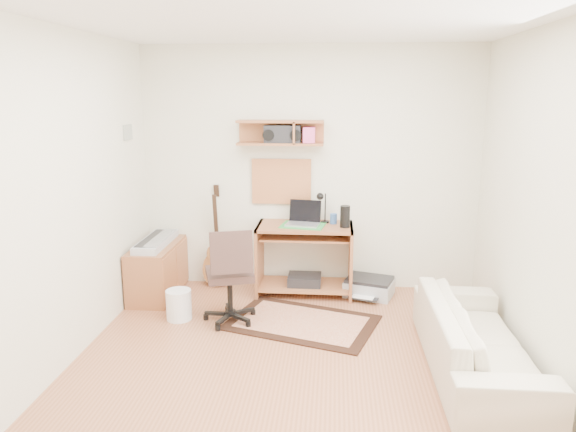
# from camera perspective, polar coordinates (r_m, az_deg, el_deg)

# --- Properties ---
(floor) EXTENTS (3.60, 4.00, 0.01)m
(floor) POSITION_cam_1_polar(r_m,az_deg,el_deg) (4.37, 0.83, -16.13)
(floor) COLOR #A76845
(floor) RESTS_ON ground
(ceiling) EXTENTS (3.60, 4.00, 0.01)m
(ceiling) POSITION_cam_1_polar(r_m,az_deg,el_deg) (3.86, 0.96, 20.17)
(ceiling) COLOR white
(ceiling) RESTS_ON ground
(back_wall) EXTENTS (3.60, 0.01, 2.60)m
(back_wall) POSITION_cam_1_polar(r_m,az_deg,el_deg) (5.88, 2.25, 4.88)
(back_wall) COLOR beige
(back_wall) RESTS_ON ground
(left_wall) EXTENTS (0.01, 4.00, 2.60)m
(left_wall) POSITION_cam_1_polar(r_m,az_deg,el_deg) (4.42, -23.17, 1.19)
(left_wall) COLOR beige
(left_wall) RESTS_ON ground
(right_wall) EXTENTS (0.01, 4.00, 2.60)m
(right_wall) POSITION_cam_1_polar(r_m,az_deg,el_deg) (4.20, 26.30, 0.33)
(right_wall) COLOR beige
(right_wall) RESTS_ON ground
(wall_shelf) EXTENTS (0.90, 0.25, 0.26)m
(wall_shelf) POSITION_cam_1_polar(r_m,az_deg,el_deg) (5.74, -0.81, 8.70)
(wall_shelf) COLOR #9A5B36
(wall_shelf) RESTS_ON back_wall
(cork_board) EXTENTS (0.64, 0.03, 0.49)m
(cork_board) POSITION_cam_1_polar(r_m,az_deg,el_deg) (5.90, -0.69, 3.63)
(cork_board) COLOR tan
(cork_board) RESTS_ON back_wall
(wall_photo) EXTENTS (0.02, 0.20, 0.15)m
(wall_photo) POSITION_cam_1_polar(r_m,az_deg,el_deg) (5.71, -16.38, 8.38)
(wall_photo) COLOR #4C8CBF
(wall_photo) RESTS_ON left_wall
(desk) EXTENTS (1.00, 0.55, 0.75)m
(desk) POSITION_cam_1_polar(r_m,az_deg,el_deg) (5.82, 1.75, -4.56)
(desk) COLOR #9A5B36
(desk) RESTS_ON floor
(laptop) EXTENTS (0.39, 0.39, 0.26)m
(laptop) POSITION_cam_1_polar(r_m,az_deg,el_deg) (5.67, 1.56, 0.24)
(laptop) COLOR silver
(laptop) RESTS_ON desk
(speaker) EXTENTS (0.10, 0.10, 0.23)m
(speaker) POSITION_cam_1_polar(r_m,az_deg,el_deg) (5.63, 5.97, -0.06)
(speaker) COLOR black
(speaker) RESTS_ON desk
(desk_lamp) EXTENTS (0.11, 0.11, 0.33)m
(desk_lamp) POSITION_cam_1_polar(r_m,az_deg,el_deg) (5.81, 3.90, 0.88)
(desk_lamp) COLOR black
(desk_lamp) RESTS_ON desk
(pencil_cup) EXTENTS (0.08, 0.08, 0.11)m
(pencil_cup) POSITION_cam_1_polar(r_m,az_deg,el_deg) (5.79, 4.77, -0.28)
(pencil_cup) COLOR #335A9B
(pencil_cup) RESTS_ON desk
(boombox) EXTENTS (0.38, 0.17, 0.19)m
(boombox) POSITION_cam_1_polar(r_m,az_deg,el_deg) (5.73, -0.56, 8.50)
(boombox) COLOR black
(boombox) RESTS_ON wall_shelf
(rug) EXTENTS (1.53, 1.25, 0.02)m
(rug) POSITION_cam_1_polar(r_m,az_deg,el_deg) (5.20, 1.45, -11.04)
(rug) COLOR beige
(rug) RESTS_ON floor
(task_chair) EXTENTS (0.60, 0.60, 0.93)m
(task_chair) POSITION_cam_1_polar(r_m,az_deg,el_deg) (5.11, -6.13, -6.05)
(task_chair) COLOR #362420
(task_chair) RESTS_ON floor
(cabinet) EXTENTS (0.40, 0.90, 0.55)m
(cabinet) POSITION_cam_1_polar(r_m,az_deg,el_deg) (5.96, -13.47, -5.48)
(cabinet) COLOR #9A5B36
(cabinet) RESTS_ON floor
(music_keyboard) EXTENTS (0.25, 0.81, 0.07)m
(music_keyboard) POSITION_cam_1_polar(r_m,az_deg,el_deg) (5.88, -13.62, -2.61)
(music_keyboard) COLOR #B2B5BA
(music_keyboard) RESTS_ON cabinet
(guitar) EXTENTS (0.31, 0.20, 1.13)m
(guitar) POSITION_cam_1_polar(r_m,az_deg,el_deg) (6.02, -7.58, -2.17)
(guitar) COLOR #92592D
(guitar) RESTS_ON floor
(waste_basket) EXTENTS (0.31, 0.31, 0.29)m
(waste_basket) POSITION_cam_1_polar(r_m,az_deg,el_deg) (5.34, -11.32, -9.07)
(waste_basket) COLOR white
(waste_basket) RESTS_ON floor
(printer) EXTENTS (0.57, 0.50, 0.18)m
(printer) POSITION_cam_1_polar(r_m,az_deg,el_deg) (5.90, 8.47, -7.40)
(printer) COLOR #A5A8AA
(printer) RESTS_ON floor
(sofa) EXTENTS (0.53, 1.81, 0.71)m
(sofa) POSITION_cam_1_polar(r_m,az_deg,el_deg) (4.48, 19.23, -11.03)
(sofa) COLOR beige
(sofa) RESTS_ON floor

